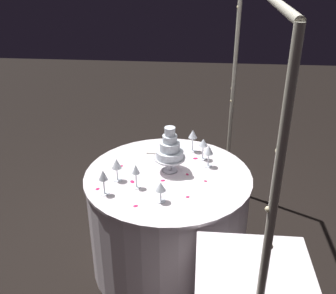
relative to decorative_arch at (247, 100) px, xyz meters
name	(u,v)px	position (x,y,z in m)	size (l,w,h in m)	color
ground_plane	(168,262)	(0.00, -0.49, -1.36)	(12.00, 12.00, 0.00)	black
decorative_arch	(247,100)	(0.00, 0.00, 0.00)	(2.26, 0.06, 2.04)	#B7B29E
main_table	(168,221)	(0.00, -0.49, -0.96)	(1.17, 1.17, 0.80)	white
tiered_cake	(170,150)	(-0.06, -0.49, -0.40)	(0.22, 0.22, 0.34)	silver
wine_glass_0	(103,176)	(0.27, -0.88, -0.44)	(0.06, 0.06, 0.17)	silver
wine_glass_1	(136,171)	(0.18, -0.69, -0.44)	(0.06, 0.06, 0.17)	silver
wine_glass_2	(161,187)	(0.32, -0.51, -0.46)	(0.07, 0.07, 0.14)	silver
wine_glass_3	(193,135)	(-0.38, -0.34, -0.43)	(0.07, 0.07, 0.18)	silver
wine_glass_4	(203,143)	(-0.25, -0.26, -0.44)	(0.07, 0.07, 0.17)	silver
wine_glass_5	(117,164)	(0.10, -0.83, -0.44)	(0.07, 0.07, 0.16)	silver
wine_glass_6	(209,151)	(-0.15, -0.22, -0.44)	(0.06, 0.06, 0.17)	silver
cake_knife	(163,154)	(-0.30, -0.56, -0.56)	(0.03, 0.30, 0.01)	silver
rose_petal_0	(188,197)	(0.26, -0.35, -0.56)	(0.03, 0.02, 0.00)	#C61951
rose_petal_1	(98,189)	(0.22, -0.94, -0.56)	(0.03, 0.02, 0.00)	#C61951
rose_petal_2	(151,153)	(-0.31, -0.65, -0.56)	(0.03, 0.02, 0.00)	#C61951
rose_petal_3	(163,180)	(0.08, -0.52, -0.56)	(0.03, 0.02, 0.00)	#C61951
rose_petal_4	(132,182)	(0.11, -0.73, -0.56)	(0.04, 0.03, 0.00)	#C61951
rose_petal_5	(187,174)	(-0.01, -0.36, -0.56)	(0.03, 0.02, 0.00)	#C61951
rose_petal_6	(136,206)	(0.39, -0.66, -0.56)	(0.03, 0.02, 0.00)	#C61951
rose_petal_7	(206,181)	(0.06, -0.23, -0.56)	(0.03, 0.02, 0.00)	#C61951
rose_petal_8	(122,166)	(-0.09, -0.84, -0.56)	(0.02, 0.02, 0.00)	#C61951
rose_petal_9	(195,158)	(-0.25, -0.31, -0.56)	(0.04, 0.03, 0.00)	#C61951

